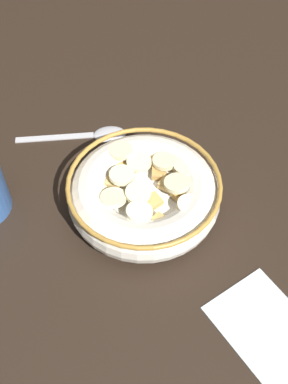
{
  "coord_description": "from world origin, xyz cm",
  "views": [
    {
      "loc": [
        -32.07,
        17.94,
        49.52
      ],
      "look_at": [
        0.0,
        0.0,
        3.0
      ],
      "focal_mm": 44.6,
      "sensor_mm": 36.0,
      "label": 1
    }
  ],
  "objects": [
    {
      "name": "cereal_bowl",
      "position": [
        -0.0,
        -0.05,
        2.78
      ],
      "size": [
        19.12,
        19.12,
        5.36
      ],
      "color": "silver",
      "rests_on": "ground_plane"
    },
    {
      "name": "folded_napkin",
      "position": [
        -22.31,
        -3.64,
        0.15
      ],
      "size": [
        15.42,
        10.07,
        0.3
      ],
      "primitive_type": "cube",
      "rotation": [
        0.0,
        0.0,
        0.09
      ],
      "color": "silver",
      "rests_on": "ground_plane"
    },
    {
      "name": "ground_plane",
      "position": [
        0.0,
        0.0,
        -1.0
      ],
      "size": [
        128.1,
        128.1,
        2.0
      ],
      "primitive_type": "cube",
      "color": "black"
    },
    {
      "name": "spoon",
      "position": [
        14.72,
        -0.25,
        0.35
      ],
      "size": [
        8.43,
        15.54,
        0.8
      ],
      "color": "#B7B7BC",
      "rests_on": "ground_plane"
    }
  ]
}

